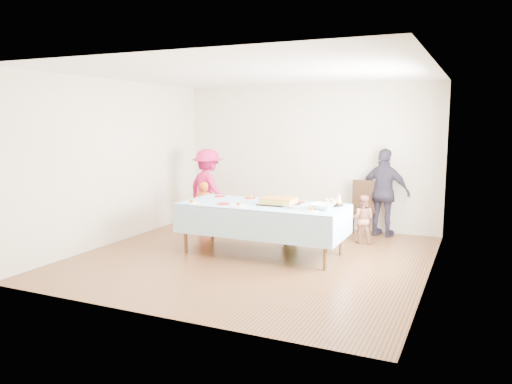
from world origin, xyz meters
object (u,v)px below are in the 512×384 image
at_px(party_table, 263,207).
at_px(birthday_cake, 279,201).
at_px(dining_chair, 362,205).
at_px(adult_left, 208,189).

xyz_separation_m(party_table, birthday_cake, (0.25, 0.03, 0.10)).
height_order(party_table, dining_chair, dining_chair).
distance_m(party_table, adult_left, 2.09).
relative_size(party_table, adult_left, 1.66).
height_order(birthday_cake, dining_chair, dining_chair).
distance_m(birthday_cake, adult_left, 2.28).
bearing_deg(party_table, adult_left, 143.21).
bearing_deg(adult_left, party_table, 165.85).
bearing_deg(birthday_cake, party_table, -172.36).
bearing_deg(party_table, dining_chair, 59.24).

